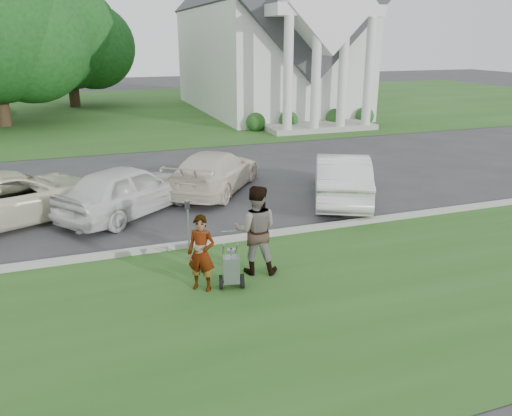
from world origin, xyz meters
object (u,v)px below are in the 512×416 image
car_c (215,171)px  car_d (341,177)px  person_left (201,254)px  tree_back (68,41)px  parking_meter_near (188,223)px  church (268,23)px  striping_cart (231,270)px  person_right (256,230)px  car_a (16,197)px  car_b (128,190)px

car_c → car_d: car_d is taller
person_left → tree_back: bearing=128.7°
parking_meter_near → car_d: size_ratio=0.32×
church → striping_cart: 27.53m
church → person_right: bearing=-111.3°
tree_back → parking_meter_near: bearing=-85.7°
striping_cart → person_left: bearing=-179.9°
tree_back → person_right: bearing=-83.6°
car_a → person_right: bearing=-159.2°
car_b → car_c: car_b is taller
striping_cart → parking_meter_near: size_ratio=0.74×
person_right → car_b: size_ratio=0.45×
person_left → car_b: size_ratio=0.36×
person_left → person_right: (1.30, 0.40, 0.19)m
person_left → car_a: 6.96m
parking_meter_near → car_d: 6.25m
person_left → parking_meter_near: bearing=122.6°
car_a → car_b: bearing=-122.9°
striping_cart → person_left: 0.71m
tree_back → striping_cart: size_ratio=8.88×
person_right → parking_meter_near: 1.67m
parking_meter_near → church: bearing=65.2°
person_left → person_right: bearing=51.9°
parking_meter_near → car_a: size_ratio=0.29×
car_b → car_c: bearing=-102.0°
tree_back → car_b: tree_back is taller
person_left → car_d: (5.59, 4.42, -0.04)m
person_right → car_c: bearing=-76.4°
car_d → church: bearing=-78.7°
church → person_right: church is taller
car_b → car_c: size_ratio=0.93×
striping_cart → person_right: person_right is taller
person_right → car_a: bearing=-25.1°
car_b → car_c: 3.34m
church → car_d: size_ratio=5.24×
church → tree_back: bearing=152.2°
church → car_a: church is taller
person_left → car_b: (-0.93, 5.25, -0.04)m
car_c → parking_meter_near: bearing=104.8°
church → car_d: church is taller
tree_back → parking_meter_near: (2.26, -30.18, -3.80)m
church → car_b: size_ratio=5.46×
striping_cart → car_c: 7.03m
car_d → person_left: bearing=63.9°
person_left → car_c: size_ratio=0.34×
car_d → car_c: bearing=-7.7°
car_a → car_c: size_ratio=1.08×
striping_cart → car_d: bearing=55.7°
church → car_c: bearing=-115.8°
church → car_c: (-8.73, -18.09, -5.25)m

